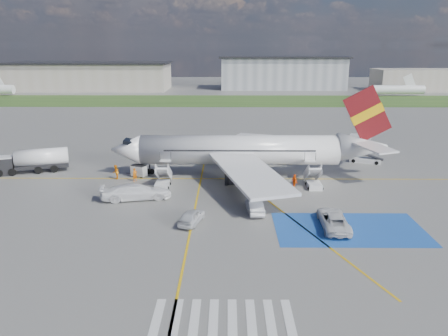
# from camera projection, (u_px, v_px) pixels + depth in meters

# --- Properties ---
(ground) EXTENTS (400.00, 400.00, 0.00)m
(ground) POSITION_uv_depth(u_px,v_px,m) (242.00, 213.00, 45.19)
(ground) COLOR #60605E
(ground) RESTS_ON ground
(grass_strip) EXTENTS (400.00, 30.00, 0.01)m
(grass_strip) POSITION_uv_depth(u_px,v_px,m) (233.00, 101.00, 136.62)
(grass_strip) COLOR #2D4C1E
(grass_strip) RESTS_ON ground
(taxiway_line_main) EXTENTS (120.00, 0.20, 0.01)m
(taxiway_line_main) POSITION_uv_depth(u_px,v_px,m) (239.00, 179.00, 56.74)
(taxiway_line_main) COLOR gold
(taxiway_line_main) RESTS_ON ground
(taxiway_line_cross) EXTENTS (0.20, 60.00, 0.01)m
(taxiway_line_cross) POSITION_uv_depth(u_px,v_px,m) (185.00, 258.00, 35.61)
(taxiway_line_cross) COLOR gold
(taxiway_line_cross) RESTS_ON ground
(taxiway_line_diag) EXTENTS (20.71, 56.45, 0.01)m
(taxiway_line_diag) POSITION_uv_depth(u_px,v_px,m) (239.00, 179.00, 56.74)
(taxiway_line_diag) COLOR gold
(taxiway_line_diag) RESTS_ON ground
(staging_box) EXTENTS (14.00, 8.00, 0.01)m
(staging_box) POSITION_uv_depth(u_px,v_px,m) (349.00, 229.00, 41.25)
(staging_box) COLOR #1B4CA4
(staging_box) RESTS_ON ground
(crosswalk) EXTENTS (9.00, 4.00, 0.01)m
(crosswalk) POSITION_uv_depth(u_px,v_px,m) (223.00, 317.00, 27.88)
(crosswalk) COLOR silver
(crosswalk) RESTS_ON ground
(terminal_west) EXTENTS (60.00, 22.00, 10.00)m
(terminal_west) POSITION_uv_depth(u_px,v_px,m) (91.00, 77.00, 169.43)
(terminal_west) COLOR gray
(terminal_west) RESTS_ON ground
(terminal_centre) EXTENTS (48.00, 18.00, 12.00)m
(terminal_centre) POSITION_uv_depth(u_px,v_px,m) (282.00, 73.00, 173.32)
(terminal_centre) COLOR gray
(terminal_centre) RESTS_ON ground
(terminal_east) EXTENTS (40.00, 16.00, 8.00)m
(terminal_east) POSITION_uv_depth(u_px,v_px,m) (428.00, 80.00, 166.64)
(terminal_east) COLOR gray
(terminal_east) RESTS_ON ground
(airliner) EXTENTS (36.81, 32.95, 11.92)m
(airliner) POSITION_uv_depth(u_px,v_px,m) (251.00, 150.00, 57.73)
(airliner) COLOR silver
(airliner) RESTS_ON ground
(airstairs_fwd) EXTENTS (1.90, 5.20, 3.60)m
(airstairs_fwd) POSITION_uv_depth(u_px,v_px,m) (163.00, 182.00, 53.48)
(airstairs_fwd) COLOR silver
(airstairs_fwd) RESTS_ON ground
(airstairs_aft) EXTENTS (1.90, 5.20, 3.60)m
(airstairs_aft) POSITION_uv_depth(u_px,v_px,m) (314.00, 182.00, 53.32)
(airstairs_aft) COLOR silver
(airstairs_aft) RESTS_ON ground
(fuel_tanker) EXTENTS (9.57, 5.33, 3.17)m
(fuel_tanker) POSITION_uv_depth(u_px,v_px,m) (33.00, 163.00, 59.49)
(fuel_tanker) COLOR black
(fuel_tanker) RESTS_ON ground
(gpu_cart) EXTENTS (2.19, 1.81, 1.58)m
(gpu_cart) POSITION_uv_depth(u_px,v_px,m) (139.00, 171.00, 57.58)
(gpu_cart) COLOR silver
(gpu_cart) RESTS_ON ground
(belt_loader) EXTENTS (4.81, 3.04, 1.40)m
(belt_loader) POSITION_uv_depth(u_px,v_px,m) (366.00, 160.00, 64.47)
(belt_loader) COLOR silver
(belt_loader) RESTS_ON ground
(car_silver_a) EXTENTS (2.77, 4.46, 1.42)m
(car_silver_a) POSITION_uv_depth(u_px,v_px,m) (192.00, 216.00, 42.41)
(car_silver_a) COLOR silver
(car_silver_a) RESTS_ON ground
(car_silver_b) EXTENTS (1.86, 4.34, 1.39)m
(car_silver_b) POSITION_uv_depth(u_px,v_px,m) (255.00, 206.00, 45.13)
(car_silver_b) COLOR #B3B6BB
(car_silver_b) RESTS_ON ground
(van_white_a) EXTENTS (2.62, 5.28, 1.94)m
(van_white_a) POSITION_uv_depth(u_px,v_px,m) (334.00, 217.00, 41.58)
(van_white_a) COLOR silver
(van_white_a) RESTS_ON ground
(van_white_b) EXTENTS (6.19, 3.48, 2.29)m
(van_white_b) POSITION_uv_depth(u_px,v_px,m) (136.00, 190.00, 48.96)
(van_white_b) COLOR white
(van_white_b) RESTS_ON ground
(crew_fwd) EXTENTS (0.74, 0.70, 1.70)m
(crew_fwd) POSITION_uv_depth(u_px,v_px,m) (135.00, 175.00, 55.54)
(crew_fwd) COLOR orange
(crew_fwd) RESTS_ON ground
(crew_nose) EXTENTS (0.90, 1.05, 1.90)m
(crew_nose) POSITION_uv_depth(u_px,v_px,m) (116.00, 172.00, 56.37)
(crew_nose) COLOR orange
(crew_nose) RESTS_ON ground
(crew_aft) EXTENTS (0.86, 1.17, 1.84)m
(crew_aft) POSITION_uv_depth(u_px,v_px,m) (295.00, 182.00, 52.48)
(crew_aft) COLOR #FF610D
(crew_aft) RESTS_ON ground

